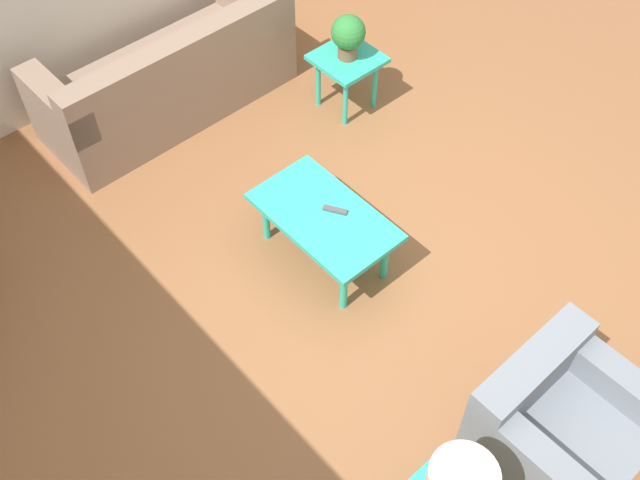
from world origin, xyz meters
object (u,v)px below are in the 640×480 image
coffee_table (324,220)px  side_table_plant (347,65)px  armchair (558,426)px  potted_plant (348,35)px  sofa (170,79)px

coffee_table → side_table_plant: (1.06, -1.19, 0.02)m
coffee_table → side_table_plant: 1.59m
armchair → potted_plant: (2.95, -1.17, 0.40)m
coffee_table → potted_plant: bearing=-48.3°
armchair → side_table_plant: size_ratio=1.75×
sofa → side_table_plant: bearing=140.1°
coffee_table → potted_plant: 1.62m
side_table_plant → potted_plant: potted_plant is taller
side_table_plant → potted_plant: (0.00, -0.00, 0.28)m
sofa → side_table_plant: sofa is taller
sofa → coffee_table: size_ratio=2.08×
sofa → coffee_table: sofa is taller
sofa → armchair: (-3.83, 0.08, -0.03)m
potted_plant → sofa: bearing=50.9°
armchair → coffee_table: armchair is taller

